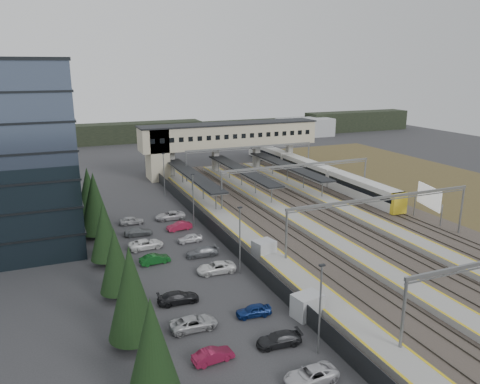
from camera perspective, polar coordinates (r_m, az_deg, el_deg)
name	(u,v)px	position (r m, az deg, el deg)	size (l,w,h in m)	color
ground	(271,241)	(65.00, 3.80, -5.94)	(220.00, 220.00, 0.00)	#2B2B2D
conifer_row	(109,239)	(53.88, -15.72, -5.54)	(4.42, 49.82, 9.50)	black
car_park	(190,269)	(55.08, -6.10, -9.33)	(10.70, 44.67, 1.28)	silver
lampposts	(213,215)	(61.70, -3.33, -2.83)	(0.50, 53.25, 8.07)	slate
fence	(214,229)	(66.59, -3.14, -4.49)	(0.08, 90.00, 2.00)	#26282B
relay_cabin_near	(307,306)	(46.48, 8.22, -13.55)	(3.06, 2.46, 2.30)	#A2A4A7
relay_cabin_far	(264,249)	(58.92, 2.93, -7.01)	(2.86, 2.53, 2.31)	#A2A4A7
rail_corridor	(311,220)	(73.32, 8.62, -3.37)	(34.00, 90.00, 0.92)	#362F29
canopies	(242,170)	(90.24, 0.21, 2.71)	(23.10, 30.00, 3.28)	black
footbridge	(218,138)	(103.51, -2.68, 6.55)	(40.40, 6.40, 11.20)	#BFB399
gantries	(335,185)	(71.52, 11.45, 0.79)	(28.40, 62.28, 7.17)	slate
train	(309,169)	(101.17, 8.38, 2.77)	(2.74, 57.29, 3.45)	silver
billboard	(429,198)	(77.03, 22.03, -0.66)	(1.77, 6.37, 5.66)	slate
scrub_east	(479,197)	(96.29, 27.11, -0.58)	(34.00, 120.00, 0.06)	#4D3E23
treeline_far	(212,130)	(156.46, -3.45, 7.61)	(170.00, 19.00, 7.00)	black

